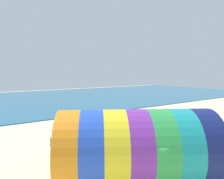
# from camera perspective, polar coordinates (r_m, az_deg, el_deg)

# --- Properties ---
(sea) EXTENTS (120.00, 40.00, 0.10)m
(sea) POSITION_cam_1_polar(r_m,az_deg,el_deg) (45.49, -25.23, -2.82)
(sea) COLOR #236084
(sea) RESTS_ON ground
(giant_inflatable_tube) EXTENTS (8.26, 7.05, 3.77)m
(giant_inflatable_tube) POSITION_cam_1_polar(r_m,az_deg,el_deg) (10.99, 6.38, -15.02)
(giant_inflatable_tube) COLOR orange
(giant_inflatable_tube) RESTS_ON ground
(bystander_near_water) EXTENTS (0.38, 0.25, 1.57)m
(bystander_near_water) POSITION_cam_1_polar(r_m,az_deg,el_deg) (15.03, -15.07, -14.10)
(bystander_near_water) COLOR #726651
(bystander_near_water) RESTS_ON ground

